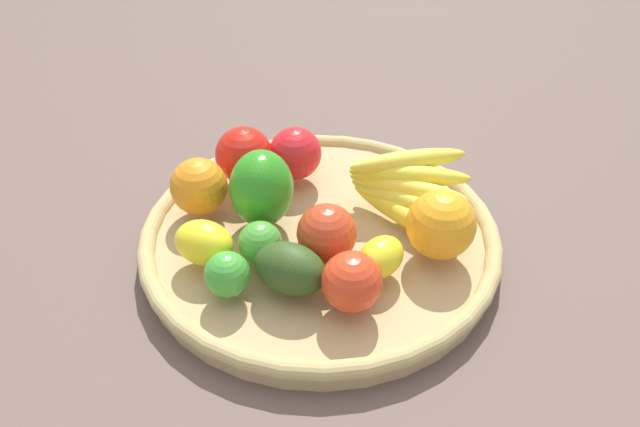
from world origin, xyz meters
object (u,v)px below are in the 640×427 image
banana_bunch (406,187)px  apple_0 (352,282)px  lemon_0 (204,243)px  apple_3 (244,155)px  bell_pepper (262,187)px  lime_0 (227,274)px  avocado (290,269)px  lime_1 (260,243)px  orange_0 (199,186)px  apple_1 (327,233)px  apple_2 (295,153)px  lemon_1 (381,257)px  orange_1 (441,225)px

banana_bunch → apple_0: 0.18m
lemon_0 → apple_0: bearing=-12.8°
banana_bunch → apple_3: size_ratio=2.01×
bell_pepper → lime_0: size_ratio=1.93×
avocado → lime_1: (-0.04, 0.04, -0.00)m
lime_1 → orange_0: bearing=141.0°
apple_1 → lime_1: apple_1 is taller
banana_bunch → lime_1: bearing=-141.7°
banana_bunch → lemon_0: banana_bunch is taller
lime_1 → banana_bunch: bearing=38.3°
avocado → apple_2: apple_2 is taller
avocado → lemon_0: 0.11m
avocado → lime_0: 0.07m
apple_3 → apple_1: bearing=-45.2°
lemon_1 → apple_1: 0.07m
lemon_1 → apple_3: apple_3 is taller
lemon_1 → apple_2: 0.22m
apple_2 → bell_pepper: (-0.02, -0.10, 0.01)m
avocado → apple_0: size_ratio=1.27×
orange_0 → apple_1: 0.18m
apple_1 → apple_3: 0.19m
orange_0 → lemon_1: 0.25m
lemon_1 → apple_3: (-0.20, 0.15, 0.02)m
bell_pepper → lime_0: bell_pepper is taller
orange_1 → apple_1: size_ratio=1.16×
bell_pepper → lime_1: bearing=-172.0°
lemon_0 → orange_0: bearing=111.3°
apple_0 → apple_3: apple_3 is taller
orange_0 → lime_0: (0.08, -0.14, -0.01)m
avocado → orange_1: (0.16, 0.09, 0.01)m
apple_1 → bell_pepper: bell_pepper is taller
apple_1 → lime_0: apple_1 is taller
apple_0 → apple_1: bearing=118.7°
apple_1 → lime_1: 0.08m
apple_2 → apple_3: 0.07m
orange_1 → lemon_0: (-0.27, -0.06, -0.01)m
lemon_1 → lemon_0: bearing=-175.7°
lemon_0 → lemon_1: bearing=4.3°
lime_1 → apple_1: bearing=14.8°
apple_0 → apple_3: size_ratio=0.85×
orange_1 → lemon_1: orange_1 is taller
avocado → apple_2: (-0.04, 0.22, 0.01)m
apple_2 → lemon_0: (-0.07, -0.19, -0.01)m
lemon_1 → apple_3: bearing=142.8°
orange_0 → apple_3: bearing=63.6°
bell_pepper → apple_0: 0.18m
apple_1 → apple_3: size_ratio=0.90×
orange_0 → lime_0: size_ratio=1.43×
avocado → apple_1: bearing=62.2°
banana_bunch → orange_1: 0.09m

